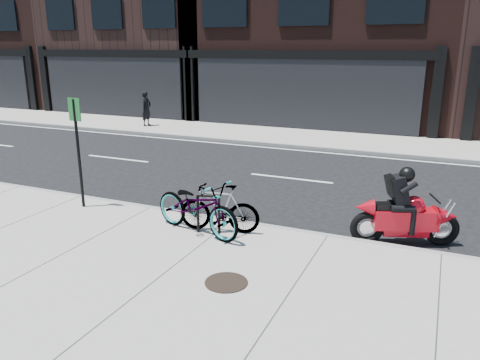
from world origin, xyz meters
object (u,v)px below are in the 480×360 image
at_px(manhole_cover, 226,282).
at_px(pedestrian, 146,108).
at_px(motorcycle, 411,213).
at_px(bicycle_front, 197,206).
at_px(bike_rack, 208,210).
at_px(sign_post, 78,143).
at_px(bicycle_rear, 219,208).

bearing_deg(manhole_cover, pedestrian, 129.03).
relative_size(motorcycle, manhole_cover, 2.94).
relative_size(bicycle_front, manhole_cover, 3.09).
bearing_deg(manhole_cover, motorcycle, 51.20).
bearing_deg(bike_rack, pedestrian, 129.68).
height_order(bike_rack, pedestrian, pedestrian).
height_order(bicycle_front, motorcycle, motorcycle).
height_order(bike_rack, sign_post, sign_post).
relative_size(pedestrian, sign_post, 0.64).
xyz_separation_m(bicycle_front, bicycle_rear, (0.35, 0.23, -0.06)).
xyz_separation_m(bike_rack, sign_post, (-3.27, 0.21, 0.99)).
height_order(bicycle_front, pedestrian, pedestrian).
relative_size(bicycle_rear, manhole_cover, 2.39).
bearing_deg(manhole_cover, bike_rack, 124.84).
height_order(motorcycle, manhole_cover, motorcycle).
height_order(bicycle_rear, motorcycle, motorcycle).
xyz_separation_m(bicycle_rear, pedestrian, (-8.56, 9.99, 0.30)).
bearing_deg(bicycle_rear, bike_rack, -62.24).
distance_m(bicycle_front, motorcycle, 3.98).
xyz_separation_m(bike_rack, bicycle_front, (-0.19, -0.10, 0.08)).
height_order(motorcycle, sign_post, sign_post).
bearing_deg(bicycle_front, bike_rack, -46.42).
relative_size(pedestrian, manhole_cover, 2.35).
relative_size(bike_rack, sign_post, 0.32).
height_order(motorcycle, pedestrian, pedestrian).
bearing_deg(manhole_cover, bicycle_rear, 119.01).
distance_m(bicycle_rear, manhole_cover, 2.12).
relative_size(bike_rack, bicycle_front, 0.38).
bearing_deg(sign_post, manhole_cover, -19.87).
distance_m(motorcycle, pedestrian, 14.87).
xyz_separation_m(bicycle_rear, motorcycle, (3.38, 1.14, 0.01)).
bearing_deg(pedestrian, bike_rack, -138.46).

